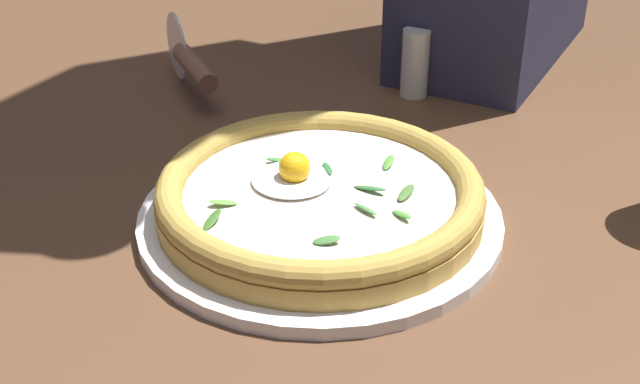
% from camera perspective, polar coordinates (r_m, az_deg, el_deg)
% --- Properties ---
extents(ground_plane, '(2.40, 2.40, 0.03)m').
position_cam_1_polar(ground_plane, '(0.77, 1.89, -1.94)').
color(ground_plane, brown).
rests_on(ground_plane, ground).
extents(pizza_plate, '(0.32, 0.32, 0.01)m').
position_cam_1_polar(pizza_plate, '(0.73, -0.00, -1.76)').
color(pizza_plate, white).
rests_on(pizza_plate, ground).
extents(pizza, '(0.28, 0.28, 0.05)m').
position_cam_1_polar(pizza, '(0.72, -0.03, -0.12)').
color(pizza, '#BE9543').
rests_on(pizza, pizza_plate).
extents(pizza_cutter, '(0.10, 0.15, 0.08)m').
position_cam_1_polar(pizza_cutter, '(0.99, -8.92, 8.85)').
color(pizza_cutter, silver).
rests_on(pizza_cutter, ground).
extents(pepper_shaker, '(0.03, 0.03, 0.08)m').
position_cam_1_polar(pepper_shaker, '(0.98, 6.52, 8.76)').
color(pepper_shaker, silver).
rests_on(pepper_shaker, ground).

